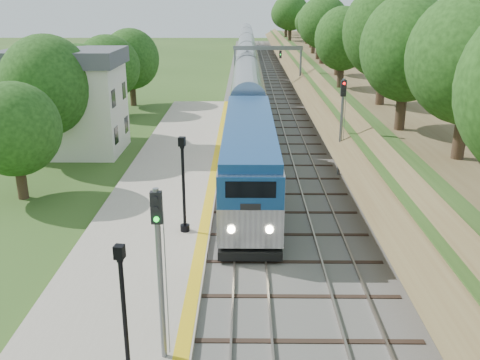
{
  "coord_description": "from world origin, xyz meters",
  "views": [
    {
      "loc": [
        -0.26,
        -11.03,
        11.61
      ],
      "look_at": [
        -0.5,
        14.84,
        2.8
      ],
      "focal_mm": 40.0,
      "sensor_mm": 36.0,
      "label": 1
    }
  ],
  "objects_px": {
    "train": "(247,64)",
    "signal_platform": "(159,257)",
    "station_building": "(68,101)",
    "signal_gantry": "(268,58)",
    "lamppost_far": "(184,190)",
    "signal_farside": "(342,117)",
    "lamppost_mid": "(125,321)"
  },
  "relations": [
    {
      "from": "train",
      "to": "signal_platform",
      "type": "distance_m",
      "value": 66.84
    },
    {
      "from": "station_building",
      "to": "signal_gantry",
      "type": "xyz_separation_m",
      "value": [
        16.47,
        24.99,
        0.73
      ]
    },
    {
      "from": "station_building",
      "to": "lamppost_far",
      "type": "distance_m",
      "value": 19.41
    },
    {
      "from": "station_building",
      "to": "train",
      "type": "xyz_separation_m",
      "value": [
        14.0,
        40.57,
        -1.81
      ]
    },
    {
      "from": "lamppost_far",
      "to": "signal_platform",
      "type": "xyz_separation_m",
      "value": [
        0.39,
        -10.06,
        1.43
      ]
    },
    {
      "from": "signal_platform",
      "to": "signal_farside",
      "type": "relative_size",
      "value": 0.9
    },
    {
      "from": "signal_gantry",
      "to": "signal_platform",
      "type": "xyz_separation_m",
      "value": [
        -5.37,
        -51.17,
        -0.81
      ]
    },
    {
      "from": "lamppost_far",
      "to": "signal_gantry",
      "type": "bearing_deg",
      "value": 82.02
    },
    {
      "from": "train",
      "to": "lamppost_far",
      "type": "xyz_separation_m",
      "value": [
        -3.29,
        -56.69,
        0.29
      ]
    },
    {
      "from": "station_building",
      "to": "lamppost_mid",
      "type": "height_order",
      "value": "station_building"
    },
    {
      "from": "signal_farside",
      "to": "train",
      "type": "bearing_deg",
      "value": 97.59
    },
    {
      "from": "signal_gantry",
      "to": "signal_farside",
      "type": "xyz_separation_m",
      "value": [
        3.73,
        -30.93,
        -0.7
      ]
    },
    {
      "from": "train",
      "to": "signal_farside",
      "type": "distance_m",
      "value": 46.96
    },
    {
      "from": "signal_gantry",
      "to": "train",
      "type": "height_order",
      "value": "signal_gantry"
    },
    {
      "from": "signal_gantry",
      "to": "train",
      "type": "distance_m",
      "value": 15.98
    },
    {
      "from": "signal_platform",
      "to": "lamppost_mid",
      "type": "bearing_deg",
      "value": -134.06
    },
    {
      "from": "station_building",
      "to": "signal_platform",
      "type": "distance_m",
      "value": 28.43
    },
    {
      "from": "train",
      "to": "signal_platform",
      "type": "xyz_separation_m",
      "value": [
        -2.9,
        -66.75,
        1.72
      ]
    },
    {
      "from": "station_building",
      "to": "signal_platform",
      "type": "height_order",
      "value": "station_building"
    },
    {
      "from": "lamppost_mid",
      "to": "signal_farside",
      "type": "xyz_separation_m",
      "value": [
        10.07,
        21.24,
        1.72
      ]
    },
    {
      "from": "lamppost_far",
      "to": "station_building",
      "type": "bearing_deg",
      "value": 123.59
    },
    {
      "from": "train",
      "to": "signal_platform",
      "type": "relative_size",
      "value": 20.61
    },
    {
      "from": "signal_platform",
      "to": "signal_farside",
      "type": "xyz_separation_m",
      "value": [
        9.1,
        20.24,
        0.11
      ]
    },
    {
      "from": "station_building",
      "to": "signal_platform",
      "type": "bearing_deg",
      "value": -67.03
    },
    {
      "from": "train",
      "to": "signal_platform",
      "type": "bearing_deg",
      "value": -92.49
    },
    {
      "from": "signal_gantry",
      "to": "signal_farside",
      "type": "height_order",
      "value": "signal_farside"
    },
    {
      "from": "signal_gantry",
      "to": "signal_farside",
      "type": "bearing_deg",
      "value": -83.13
    },
    {
      "from": "lamppost_far",
      "to": "signal_platform",
      "type": "height_order",
      "value": "signal_platform"
    },
    {
      "from": "signal_gantry",
      "to": "lamppost_mid",
      "type": "height_order",
      "value": "signal_gantry"
    },
    {
      "from": "signal_gantry",
      "to": "lamppost_far",
      "type": "bearing_deg",
      "value": -97.98
    },
    {
      "from": "train",
      "to": "lamppost_far",
      "type": "relative_size",
      "value": 24.74
    },
    {
      "from": "station_building",
      "to": "signal_gantry",
      "type": "relative_size",
      "value": 1.02
    }
  ]
}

